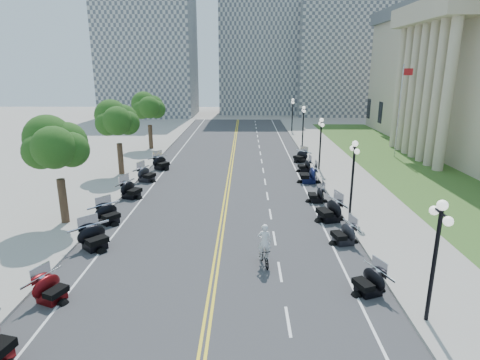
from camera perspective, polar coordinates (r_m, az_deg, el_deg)
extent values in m
plane|color=gray|center=(23.86, -2.86, -8.23)|extent=(160.00, 160.00, 0.00)
cube|color=#333335|center=(33.23, -1.78, -1.19)|extent=(16.00, 90.00, 0.01)
cube|color=yellow|center=(33.23, -1.99, -1.17)|extent=(0.12, 90.00, 0.00)
cube|color=yellow|center=(33.22, -1.57, -1.17)|extent=(0.12, 90.00, 0.00)
cube|color=white|center=(33.55, 9.21, -1.20)|extent=(0.12, 90.00, 0.00)
cube|color=white|center=(34.12, -12.58, -1.10)|extent=(0.12, 90.00, 0.00)
cube|color=white|center=(16.91, 6.86, -19.32)|extent=(0.12, 2.00, 0.00)
cube|color=white|center=(20.29, 5.70, -12.82)|extent=(0.12, 2.00, 0.00)
cube|color=white|center=(23.87, 4.91, -8.23)|extent=(0.12, 2.00, 0.00)
cube|color=white|center=(27.56, 4.35, -4.84)|extent=(0.12, 2.00, 0.00)
cube|color=white|center=(31.33, 3.92, -2.26)|extent=(0.12, 2.00, 0.00)
cube|color=white|center=(35.15, 3.58, -0.24)|extent=(0.12, 2.00, 0.00)
cube|color=white|center=(39.01, 3.32, 1.38)|extent=(0.12, 2.00, 0.00)
cube|color=white|center=(42.89, 3.10, 2.71)|extent=(0.12, 2.00, 0.00)
cube|color=white|center=(46.79, 2.91, 3.82)|extent=(0.12, 2.00, 0.00)
cube|color=white|center=(50.71, 2.76, 4.76)|extent=(0.12, 2.00, 0.00)
cube|color=white|center=(54.64, 2.62, 5.56)|extent=(0.12, 2.00, 0.00)
cube|color=white|center=(58.58, 2.51, 6.26)|extent=(0.12, 2.00, 0.00)
cube|color=white|center=(62.52, 2.41, 6.87)|extent=(0.12, 2.00, 0.00)
cube|color=white|center=(66.48, 2.32, 7.40)|extent=(0.12, 2.00, 0.00)
cube|color=white|center=(70.44, 2.24, 7.88)|extent=(0.12, 2.00, 0.00)
cube|color=white|center=(74.40, 2.17, 8.30)|extent=(0.12, 2.00, 0.00)
cube|color=#9E9991|center=(34.37, 15.99, -1.10)|extent=(5.00, 90.00, 0.15)
cube|color=#9E9991|center=(35.28, -19.08, -0.94)|extent=(5.00, 90.00, 0.15)
cube|color=#356023|center=(43.92, 22.20, 1.91)|extent=(9.00, 60.00, 0.10)
cube|color=gray|center=(86.05, -12.87, 17.62)|extent=(18.00, 14.00, 26.00)
cube|color=gray|center=(89.94, 2.57, 19.16)|extent=(16.00, 12.00, 30.00)
cube|color=gray|center=(89.15, 14.73, 16.14)|extent=(20.00, 14.00, 22.00)
imported|color=#A51414|center=(20.62, 3.45, -10.82)|extent=(0.81, 1.64, 0.95)
imported|color=silver|center=(20.03, 3.52, -7.19)|extent=(0.69, 0.45, 1.89)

